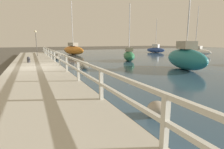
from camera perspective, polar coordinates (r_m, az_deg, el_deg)
ground_plane at (r=12.89m, az=-23.58°, el=0.76°), size 120.00×120.00×0.00m
dock_walkway at (r=12.86m, az=-23.63°, el=1.52°), size 3.37×36.00×0.35m
railing at (r=12.89m, az=-16.82°, el=5.56°), size 0.10×32.50×0.92m
boulder_upstream at (r=5.04m, az=14.48°, el=-10.72°), size 0.56×0.50×0.42m
boulder_near_dock at (r=20.68m, az=-17.62°, el=5.25°), size 0.65×0.59×0.49m
boulder_mid_strip at (r=23.26m, az=-17.18°, el=5.90°), size 0.74×0.67×0.55m
boulder_far_strip at (r=13.20m, az=-8.98°, el=2.97°), size 0.75×0.67×0.56m
mooring_bollard at (r=15.85m, az=-25.60°, el=4.43°), size 0.25×0.25×0.48m
dock_lamp at (r=22.70m, az=-23.60°, el=11.00°), size 0.25×0.25×2.96m
sailboat_white at (r=29.22m, az=25.44°, el=6.87°), size 2.23×4.81×7.08m
sailboat_green at (r=18.74m, az=5.55°, el=6.25°), size 2.21×3.49×5.83m
sailboat_blue at (r=33.91m, az=14.03°, el=7.97°), size 2.15×3.78×6.02m
sailboat_teal at (r=13.90m, az=22.86°, el=4.99°), size 2.52×4.78×7.60m
sailboat_orange at (r=28.27m, az=-12.56°, el=7.89°), size 2.85×5.94×7.96m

